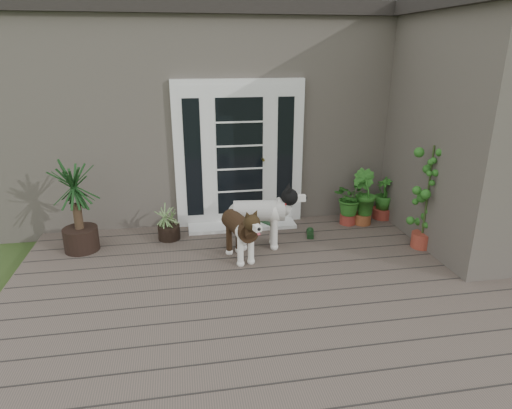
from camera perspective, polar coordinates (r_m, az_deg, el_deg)
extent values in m
cube|color=#6B5B4C|center=(4.94, 3.91, -12.14)|extent=(6.20, 4.60, 0.12)
cube|color=#665E54|center=(8.47, -2.76, 11.97)|extent=(7.40, 4.00, 3.10)
cube|color=#2D2826|center=(8.42, -2.95, 23.17)|extent=(7.60, 4.20, 0.20)
cube|color=#665E54|center=(6.61, 27.26, 7.75)|extent=(1.60, 2.40, 3.10)
cube|color=#2D2826|center=(6.54, 29.63, 21.98)|extent=(1.80, 2.60, 0.20)
cube|color=white|center=(6.50, -2.17, 6.53)|extent=(1.90, 0.14, 2.15)
cube|color=white|center=(6.63, -1.82, -2.74)|extent=(1.60, 0.40, 0.05)
imported|color=#1D5919|center=(6.80, 11.94, 0.03)|extent=(0.70, 0.70, 0.63)
imported|color=#1D611B|center=(6.86, 13.75, 0.02)|extent=(0.57, 0.57, 0.62)
imported|color=#2D641C|center=(7.19, 16.18, 0.33)|extent=(0.36, 0.36, 0.54)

